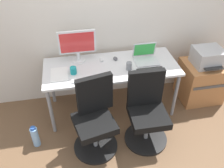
{
  "coord_description": "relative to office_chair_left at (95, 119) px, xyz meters",
  "views": [
    {
      "loc": [
        -0.48,
        -2.59,
        2.47
      ],
      "look_at": [
        0.0,
        -0.05,
        0.48
      ],
      "focal_mm": 38.93,
      "sensor_mm": 36.0,
      "label": 1
    }
  ],
  "objects": [
    {
      "name": "keyboard_by_laptop",
      "position": [
        0.77,
        0.4,
        0.32
      ],
      "size": [
        0.34,
        0.12,
        0.02
      ],
      "primitive_type": "cube",
      "color": "#2D2D2D",
      "rests_on": "desk"
    },
    {
      "name": "printer",
      "position": [
        1.66,
        0.6,
        0.29
      ],
      "size": [
        0.38,
        0.4,
        0.24
      ],
      "color": "#B7B7B7",
      "rests_on": "side_cabinet"
    },
    {
      "name": "pen_cup",
      "position": [
        0.51,
        0.48,
        0.36
      ],
      "size": [
        0.07,
        0.07,
        0.1
      ],
      "primitive_type": "cylinder",
      "color": "slate",
      "rests_on": "desk"
    },
    {
      "name": "side_cabinet",
      "position": [
        1.66,
        0.6,
        -0.12
      ],
      "size": [
        0.58,
        0.52,
        0.6
      ],
      "color": "#B77542",
      "rests_on": "ground"
    },
    {
      "name": "open_laptop",
      "position": [
        0.78,
        0.66,
        0.36
      ],
      "size": [
        0.31,
        0.26,
        0.23
      ],
      "color": "silver",
      "rests_on": "desk"
    },
    {
      "name": "desktop_monitor",
      "position": [
        -0.09,
        0.81,
        0.56
      ],
      "size": [
        0.48,
        0.18,
        0.43
      ],
      "color": "silver",
      "rests_on": "desk"
    },
    {
      "name": "coffee_mug",
      "position": [
        -0.18,
        0.52,
        0.35
      ],
      "size": [
        0.08,
        0.08,
        0.09
      ],
      "primitive_type": "cylinder",
      "color": "teal",
      "rests_on": "desk"
    },
    {
      "name": "mouse_by_laptop",
      "position": [
        0.39,
        0.75,
        0.32
      ],
      "size": [
        0.06,
        0.1,
        0.03
      ],
      "primitive_type": "ellipsoid",
      "color": "#515156",
      "rests_on": "desk"
    },
    {
      "name": "office_chair_left",
      "position": [
        0.0,
        0.0,
        0.0
      ],
      "size": [
        0.54,
        0.54,
        0.94
      ],
      "color": "black",
      "rests_on": "ground"
    },
    {
      "name": "mouse_by_monitor",
      "position": [
        0.2,
        0.75,
        0.32
      ],
      "size": [
        0.06,
        0.1,
        0.03
      ],
      "primitive_type": "ellipsoid",
      "color": "silver",
      "rests_on": "desk"
    },
    {
      "name": "water_bottle_on_floor",
      "position": [
        -0.73,
        0.11,
        -0.28
      ],
      "size": [
        0.09,
        0.09,
        0.31
      ],
      "color": "#8CBFF2",
      "rests_on": "ground"
    },
    {
      "name": "office_chair_right",
      "position": [
        0.63,
        0.0,
        0.0
      ],
      "size": [
        0.54,
        0.54,
        0.94
      ],
      "color": "black",
      "rests_on": "ground"
    },
    {
      "name": "desk",
      "position": [
        0.31,
        0.6,
        0.25
      ],
      "size": [
        1.74,
        0.7,
        0.73
      ],
      "color": "silver",
      "rests_on": "ground"
    },
    {
      "name": "back_wall",
      "position": [
        0.31,
        1.03,
        0.88
      ],
      "size": [
        4.4,
        0.04,
        2.6
      ],
      "primitive_type": "cube",
      "color": "silver",
      "rests_on": "ground"
    },
    {
      "name": "keyboard_by_monitor",
      "position": [
        -0.05,
        0.37,
        0.32
      ],
      "size": [
        0.34,
        0.12,
        0.02
      ],
      "primitive_type": "cube",
      "color": "silver",
      "rests_on": "desk"
    },
    {
      "name": "paper_pile",
      "position": [
        -0.36,
        0.53,
        0.31
      ],
      "size": [
        0.21,
        0.3,
        0.01
      ],
      "primitive_type": "cube",
      "color": "white",
      "rests_on": "desk"
    },
    {
      "name": "ground_plane",
      "position": [
        0.31,
        0.6,
        -0.42
      ],
      "size": [
        5.28,
        5.28,
        0.0
      ],
      "primitive_type": "plane",
      "color": "brown"
    }
  ]
}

